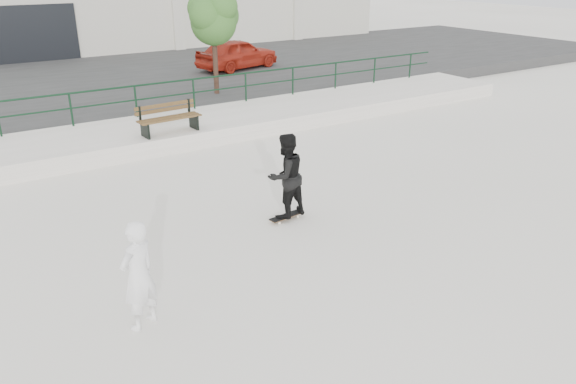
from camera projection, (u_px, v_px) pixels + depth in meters
ground at (299, 294)px, 9.38m from camera, size 120.00×120.00×0.00m
ledge at (120, 139)px, 16.66m from camera, size 30.00×3.00×0.50m
parking_strip at (57, 89)px, 23.25m from camera, size 60.00×14.00×0.50m
railing at (104, 98)px, 17.28m from camera, size 28.00×0.06×1.03m
bench_right at (169, 118)px, 16.26m from camera, size 1.89×0.66×0.86m
tree at (214, 17)px, 20.24m from camera, size 2.09×1.86×3.72m
red_car at (237, 54)px, 25.84m from camera, size 4.34×2.57×1.38m
skateboard at (286, 216)px, 12.05m from camera, size 0.80×0.30×0.09m
standing_skater at (286, 176)px, 11.69m from camera, size 0.97×0.80×1.82m
seated_skater at (138, 276)px, 8.24m from camera, size 0.76×0.66×1.75m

